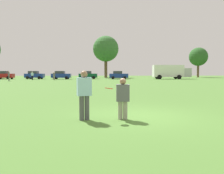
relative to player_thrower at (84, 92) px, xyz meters
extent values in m
plane|color=#47702D|center=(2.02, 0.63, -0.94)|extent=(176.28, 176.28, 0.00)
cylinder|color=#4C4C51|center=(-0.09, -0.02, -0.53)|extent=(0.16, 0.16, 0.83)
cylinder|color=#4C4C51|center=(0.09, 0.02, -0.53)|extent=(0.16, 0.16, 0.83)
cube|color=#9EC6E5|center=(0.00, 0.00, 0.20)|extent=(0.52, 0.38, 0.61)
sphere|color=#8C664C|center=(0.00, 0.00, 0.61)|extent=(0.23, 0.23, 0.23)
cylinder|color=gray|center=(1.40, 0.05, -0.63)|extent=(0.15, 0.15, 0.63)
cylinder|color=gray|center=(1.23, 0.05, -0.63)|extent=(0.15, 0.15, 0.63)
cube|color=#595960|center=(1.31, 0.05, -0.03)|extent=(0.45, 0.27, 0.58)
sphere|color=#8C664C|center=(1.31, 0.05, 0.37)|extent=(0.22, 0.22, 0.22)
cylinder|color=#E54C33|center=(0.82, -0.16, 0.15)|extent=(0.27, 0.27, 0.07)
cube|color=#D8590C|center=(1.93, 6.45, -0.93)|extent=(0.32, 0.32, 0.03)
cone|color=orange|center=(1.93, 6.45, -0.69)|extent=(0.24, 0.24, 0.45)
cube|color=maroon|center=(-21.32, 44.25, -0.16)|extent=(4.25, 1.93, 0.90)
cube|color=#2D333D|center=(-21.57, 44.26, 0.56)|extent=(2.05, 1.70, 0.64)
cylinder|color=black|center=(-19.99, 45.21, -0.61)|extent=(0.67, 0.24, 0.66)
cylinder|color=black|center=(-20.05, 43.21, -0.61)|extent=(0.67, 0.24, 0.66)
cylinder|color=black|center=(-22.59, 45.29, -0.61)|extent=(0.67, 0.24, 0.66)
cube|color=navy|center=(-14.56, 44.43, -0.16)|extent=(4.25, 1.93, 0.90)
cube|color=#2D333D|center=(-14.81, 44.44, 0.56)|extent=(2.05, 1.70, 0.64)
cylinder|color=black|center=(-13.23, 45.39, -0.61)|extent=(0.67, 0.24, 0.66)
cylinder|color=black|center=(-13.29, 43.40, -0.61)|extent=(0.67, 0.24, 0.66)
cylinder|color=black|center=(-15.83, 45.47, -0.61)|extent=(0.67, 0.24, 0.66)
cylinder|color=black|center=(-15.89, 43.48, -0.61)|extent=(0.67, 0.24, 0.66)
cube|color=navy|center=(-8.31, 43.08, -0.16)|extent=(4.25, 1.93, 0.90)
cube|color=#2D333D|center=(-8.56, 43.08, 0.56)|extent=(2.05, 1.70, 0.64)
cylinder|color=black|center=(-6.98, 44.04, -0.61)|extent=(0.67, 0.24, 0.66)
cylinder|color=black|center=(-7.04, 42.04, -0.61)|extent=(0.67, 0.24, 0.66)
cylinder|color=black|center=(-9.58, 44.11, -0.61)|extent=(0.67, 0.24, 0.66)
cylinder|color=black|center=(-9.64, 42.12, -0.61)|extent=(0.67, 0.24, 0.66)
cube|color=#0C4C2D|center=(-2.41, 44.72, -0.16)|extent=(4.25, 1.93, 0.90)
cube|color=#2D333D|center=(-2.66, 44.73, 0.56)|extent=(2.05, 1.70, 0.64)
cylinder|color=black|center=(-1.08, 45.68, -0.61)|extent=(0.67, 0.24, 0.66)
cylinder|color=black|center=(-1.14, 43.68, -0.61)|extent=(0.67, 0.24, 0.66)
cylinder|color=black|center=(-3.68, 45.76, -0.61)|extent=(0.67, 0.24, 0.66)
cylinder|color=black|center=(-3.74, 43.76, -0.61)|extent=(0.67, 0.24, 0.66)
cube|color=navy|center=(4.55, 42.89, -0.16)|extent=(4.25, 1.93, 0.90)
cube|color=#2D333D|center=(4.30, 42.90, 0.56)|extent=(2.05, 1.70, 0.64)
cylinder|color=black|center=(5.88, 43.85, -0.61)|extent=(0.67, 0.24, 0.66)
cylinder|color=black|center=(5.82, 41.85, -0.61)|extent=(0.67, 0.24, 0.66)
cylinder|color=black|center=(3.28, 43.93, -0.61)|extent=(0.67, 0.24, 0.66)
cylinder|color=black|center=(3.22, 41.93, -0.61)|extent=(0.67, 0.24, 0.66)
cube|color=white|center=(15.90, 43.27, 0.89)|extent=(6.87, 2.71, 2.70)
cube|color=#B2B2B7|center=(20.10, 43.14, 0.54)|extent=(1.87, 2.35, 2.00)
cylinder|color=black|center=(18.16, 44.57, -0.46)|extent=(0.97, 0.31, 0.96)
cylinder|color=black|center=(18.07, 41.83, -0.46)|extent=(0.97, 0.31, 0.96)
cylinder|color=black|center=(13.74, 44.70, -0.46)|extent=(0.97, 0.31, 0.96)
cylinder|color=black|center=(13.65, 41.96, -0.46)|extent=(0.97, 0.31, 0.96)
cylinder|color=black|center=(-13.72, 39.59, -0.52)|extent=(0.16, 0.16, 0.85)
cylinder|color=black|center=(-13.55, 39.55, -0.52)|extent=(0.16, 0.16, 0.85)
cube|color=#9EC6E5|center=(-13.63, 39.57, 0.20)|extent=(0.51, 0.36, 0.60)
sphere|color=beige|center=(-13.63, 39.57, 0.61)|extent=(0.23, 0.23, 0.23)
cylinder|color=gray|center=(-8.74, 37.61, -0.53)|extent=(0.15, 0.15, 0.82)
cylinder|color=gray|center=(-8.77, 37.45, -0.53)|extent=(0.15, 0.15, 0.82)
cube|color=#595960|center=(-8.76, 37.53, 0.17)|extent=(0.34, 0.49, 0.58)
sphere|color=#D8AD8C|center=(-8.76, 37.53, 0.57)|extent=(0.22, 0.22, 0.22)
cylinder|color=#4C4C51|center=(-15.75, 33.05, -0.50)|extent=(0.17, 0.17, 0.88)
cylinder|color=#4C4C51|center=(-15.68, 32.88, -0.50)|extent=(0.17, 0.17, 0.88)
cube|color=#595960|center=(-15.72, 32.96, 0.25)|extent=(0.43, 0.55, 0.62)
sphere|color=tan|center=(-15.72, 32.96, 0.68)|extent=(0.24, 0.24, 0.24)
cylinder|color=brown|center=(1.94, 55.81, 1.57)|extent=(0.84, 0.84, 5.03)
sphere|color=#33662D|center=(1.94, 55.81, 7.13)|extent=(7.18, 7.18, 7.18)
cylinder|color=brown|center=(29.19, 57.44, 0.95)|extent=(0.63, 0.63, 3.78)
sphere|color=#285623|center=(29.19, 57.44, 5.13)|extent=(5.40, 5.40, 5.40)
camera|label=1|loc=(0.57, -7.56, 0.69)|focal=36.00mm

